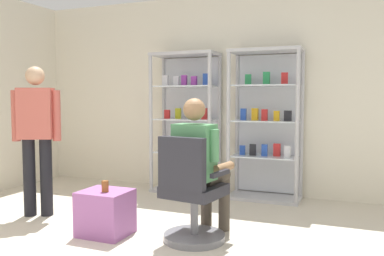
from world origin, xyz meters
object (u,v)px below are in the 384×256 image
(tea_glass, at_px, (105,186))
(display_cabinet_left, at_px, (187,122))
(office_chair, at_px, (191,199))
(seated_shopkeeper, at_px, (200,161))
(standing_customer, at_px, (37,131))
(display_cabinet_right, at_px, (266,124))
(storage_crate, at_px, (106,213))

(tea_glass, bearing_deg, display_cabinet_left, 90.97)
(office_chair, height_order, seated_shopkeeper, seated_shopkeeper)
(display_cabinet_left, xyz_separation_m, standing_customer, (-1.04, -1.73, -0.03))
(office_chair, bearing_deg, display_cabinet_right, 81.86)
(display_cabinet_right, distance_m, storage_crate, 2.39)
(storage_crate, xyz_separation_m, tea_glass, (0.03, -0.04, 0.26))
(seated_shopkeeper, bearing_deg, display_cabinet_left, 116.71)
(tea_glass, bearing_deg, seated_shopkeeper, 21.20)
(seated_shopkeeper, xyz_separation_m, storage_crate, (-0.85, -0.28, -0.50))
(display_cabinet_left, relative_size, display_cabinet_right, 1.00)
(display_cabinet_right, relative_size, office_chair, 1.98)
(storage_crate, bearing_deg, display_cabinet_left, 90.15)
(office_chair, distance_m, storage_crate, 0.86)
(seated_shopkeeper, relative_size, tea_glass, 12.31)
(seated_shopkeeper, relative_size, standing_customer, 0.79)
(standing_customer, bearing_deg, tea_glass, -15.47)
(display_cabinet_right, height_order, standing_customer, display_cabinet_right)
(standing_customer, bearing_deg, display_cabinet_right, 38.85)
(tea_glass, height_order, standing_customer, standing_customer)
(display_cabinet_left, relative_size, storage_crate, 4.25)
(seated_shopkeeper, distance_m, tea_glass, 0.92)
(display_cabinet_right, xyz_separation_m, storage_crate, (-1.09, -1.98, -0.75))
(display_cabinet_left, distance_m, office_chair, 2.12)
(office_chair, xyz_separation_m, standing_customer, (-1.88, 0.14, 0.54))
(tea_glass, relative_size, standing_customer, 0.06)
(display_cabinet_right, relative_size, tea_glass, 18.14)
(display_cabinet_right, relative_size, seated_shopkeeper, 1.47)
(seated_shopkeeper, xyz_separation_m, tea_glass, (-0.82, -0.32, -0.24))
(office_chair, distance_m, tea_glass, 0.82)
(display_cabinet_left, height_order, office_chair, display_cabinet_left)
(display_cabinet_right, height_order, storage_crate, display_cabinet_right)
(display_cabinet_right, xyz_separation_m, standing_customer, (-2.14, -1.73, -0.03))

